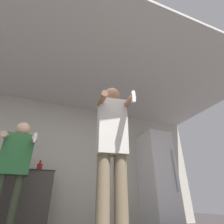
{
  "coord_description": "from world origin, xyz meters",
  "views": [
    {
      "loc": [
        -0.16,
        -1.24,
        0.44
      ],
      "look_at": [
        0.54,
        0.55,
        1.44
      ],
      "focal_mm": 28.0,
      "sensor_mm": 36.0,
      "label": 1
    }
  ],
  "objects": [
    {
      "name": "person_man_side",
      "position": [
        -0.54,
        1.65,
        0.97
      ],
      "size": [
        0.5,
        0.44,
        1.58
      ],
      "color": "#38422D",
      "rests_on": "ground_plane"
    },
    {
      "name": "refrigerator",
      "position": [
        2.32,
        2.28,
        0.97
      ],
      "size": [
        0.61,
        0.74,
        1.94
      ],
      "color": "white",
      "rests_on": "ground_plane"
    },
    {
      "name": "bottle_amber_bourbon",
      "position": [
        -0.21,
        2.44,
        1.03
      ],
      "size": [
        0.1,
        0.1,
        0.24
      ],
      "color": "maroon",
      "rests_on": "counter"
    },
    {
      "name": "wall_back",
      "position": [
        0.0,
        2.67,
        1.27
      ],
      "size": [
        7.0,
        0.06,
        2.55
      ],
      "color": "beige",
      "rests_on": "ground_plane"
    },
    {
      "name": "ceiling_slab",
      "position": [
        0.0,
        1.32,
        2.57
      ],
      "size": [
        7.0,
        3.16,
        0.05
      ],
      "color": "silver",
      "rests_on": "wall_back"
    },
    {
      "name": "person_woman_foreground",
      "position": [
        0.53,
        0.55,
        0.98
      ],
      "size": [
        0.44,
        0.51,
        1.78
      ],
      "color": "#75664C",
      "rests_on": "ground_plane"
    }
  ]
}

